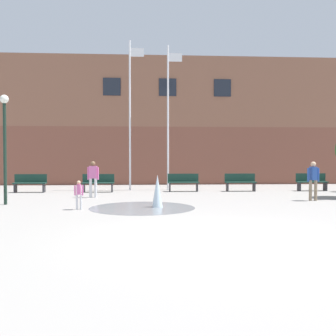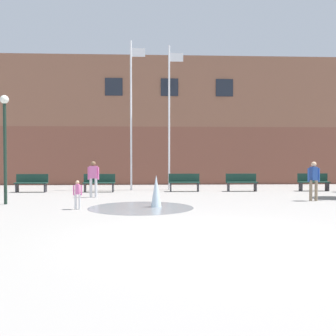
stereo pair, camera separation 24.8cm
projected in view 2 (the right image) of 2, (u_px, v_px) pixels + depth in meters
ground_plane at (207, 238)px, 8.68m from camera, size 100.00×100.00×0.00m
library_building at (167, 124)px, 27.85m from camera, size 36.00×6.05×8.19m
splash_fountain at (150, 197)px, 13.86m from camera, size 3.70×3.70×1.15m
park_bench_far_left at (32, 183)px, 19.73m from camera, size 1.60×0.44×0.91m
park_bench_left_of_flagpoles at (99, 182)px, 19.83m from camera, size 1.60×0.44×0.91m
park_bench_under_left_flagpole at (184, 182)px, 20.13m from camera, size 1.60×0.44×0.91m
park_bench_center at (242, 182)px, 20.25m from camera, size 1.60×0.44×0.91m
park_bench_near_trashcan at (313, 182)px, 20.43m from camera, size 1.60×0.44×0.91m
adult_watching at (314, 178)px, 15.84m from camera, size 0.50×0.34×1.59m
teen_by_trashcan at (93, 176)px, 17.20m from camera, size 0.50×0.21×1.59m
child_in_fountain at (78, 192)px, 13.29m from camera, size 0.31×0.21×0.99m
flagpole_left at (132, 111)px, 20.86m from camera, size 0.80×0.10×7.93m
flagpole_right at (170, 113)px, 20.95m from camera, size 0.80×0.10×7.70m
lamp_post_left_lane at (5, 134)px, 14.68m from camera, size 0.32×0.32×4.09m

